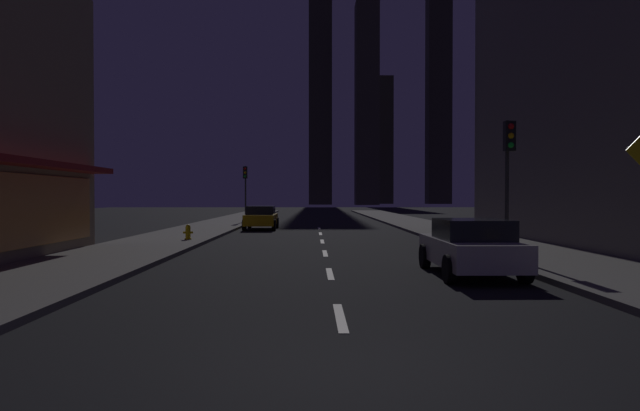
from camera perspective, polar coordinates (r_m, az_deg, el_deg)
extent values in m
cube|color=black|center=(38.04, -0.15, -2.21)|extent=(78.00, 136.00, 0.10)
cube|color=#605E59|center=(38.76, 10.26, -1.98)|extent=(4.00, 76.00, 0.15)
cube|color=#605E59|center=(38.58, -10.61, -2.00)|extent=(4.00, 76.00, 0.15)
cube|color=silver|center=(9.41, 2.09, -11.45)|extent=(0.16, 2.20, 0.01)
cube|color=silver|center=(14.53, 1.03, -7.06)|extent=(0.16, 2.20, 0.01)
cube|color=silver|center=(19.69, 0.52, -4.96)|extent=(0.16, 2.20, 0.01)
cube|color=silver|center=(24.86, 0.23, -3.74)|extent=(0.16, 2.20, 0.01)
cube|color=silver|center=(30.05, 0.04, -2.93)|extent=(0.16, 2.20, 0.01)
cube|color=silver|center=(35.24, -0.09, -2.37)|extent=(0.16, 2.20, 0.01)
cube|color=#2F2D23|center=(149.02, 0.02, 14.86)|extent=(5.93, 7.22, 75.90)
cube|color=#353227|center=(140.47, 4.85, 10.38)|extent=(5.73, 6.19, 50.30)
cube|color=#2E2C22|center=(162.21, 5.87, 6.63)|extent=(8.71, 7.72, 36.41)
cube|color=#2E2C22|center=(165.20, 12.13, 13.96)|extent=(6.58, 5.45, 78.80)
cube|color=silver|center=(14.76, 15.22, -4.58)|extent=(1.80, 4.20, 0.65)
cube|color=black|center=(14.53, 15.44, -2.46)|extent=(1.64, 2.00, 0.55)
cylinder|color=black|center=(15.93, 10.75, -5.16)|extent=(0.22, 0.68, 0.68)
cylinder|color=black|center=(16.38, 16.82, -5.02)|extent=(0.22, 0.68, 0.68)
cylinder|color=black|center=(13.22, 13.21, -6.41)|extent=(0.22, 0.68, 0.68)
cylinder|color=black|center=(13.75, 20.39, -6.16)|extent=(0.22, 0.68, 0.68)
sphere|color=white|center=(16.60, 11.42, -3.79)|extent=(0.18, 0.18, 0.18)
sphere|color=white|center=(16.87, 15.08, -3.73)|extent=(0.18, 0.18, 0.18)
cube|color=gold|center=(34.38, -6.08, -1.44)|extent=(1.80, 4.20, 0.65)
cube|color=black|center=(34.17, -6.11, -0.51)|extent=(1.64, 2.00, 0.55)
cylinder|color=black|center=(35.88, -7.28, -1.78)|extent=(0.22, 0.68, 0.68)
cylinder|color=black|center=(35.72, -4.47, -1.79)|extent=(0.22, 0.68, 0.68)
cylinder|color=black|center=(33.10, -7.82, -2.01)|extent=(0.22, 0.68, 0.68)
cylinder|color=black|center=(32.93, -4.77, -2.02)|extent=(0.22, 0.68, 0.68)
sphere|color=white|center=(36.47, -6.65, -1.23)|extent=(0.18, 0.18, 0.18)
sphere|color=white|center=(36.38, -4.92, -1.23)|extent=(0.18, 0.18, 0.18)
cylinder|color=gold|center=(24.92, -13.45, -2.79)|extent=(0.22, 0.22, 0.55)
sphere|color=gold|center=(24.91, -13.45, -2.15)|extent=(0.21, 0.21, 0.21)
cylinder|color=gold|center=(24.94, -13.45, -3.35)|extent=(0.30, 0.30, 0.06)
cylinder|color=gold|center=(24.95, -13.81, -2.72)|extent=(0.10, 0.10, 0.10)
cylinder|color=gold|center=(24.89, -13.09, -2.73)|extent=(0.10, 0.10, 0.10)
cylinder|color=#2D2D2D|center=(17.84, 18.71, 1.60)|extent=(0.12, 0.12, 4.20)
cube|color=black|center=(17.75, 18.95, 6.78)|extent=(0.32, 0.24, 0.90)
sphere|color=red|center=(17.66, 19.10, 7.72)|extent=(0.18, 0.18, 0.18)
sphere|color=#F2B20C|center=(17.63, 19.10, 6.82)|extent=(0.18, 0.18, 0.18)
sphere|color=#19D833|center=(17.60, 19.09, 5.91)|extent=(0.18, 0.18, 0.18)
cylinder|color=#2D2D2D|center=(42.31, -7.69, 1.21)|extent=(0.12, 0.12, 4.20)
cube|color=black|center=(42.15, -7.72, 3.39)|extent=(0.32, 0.24, 0.90)
sphere|color=red|center=(42.04, -7.75, 3.78)|extent=(0.18, 0.18, 0.18)
sphere|color=#F2B20C|center=(42.02, -7.74, 3.40)|extent=(0.18, 0.18, 0.18)
sphere|color=#19D833|center=(42.01, -7.74, 3.01)|extent=(0.18, 0.18, 0.18)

